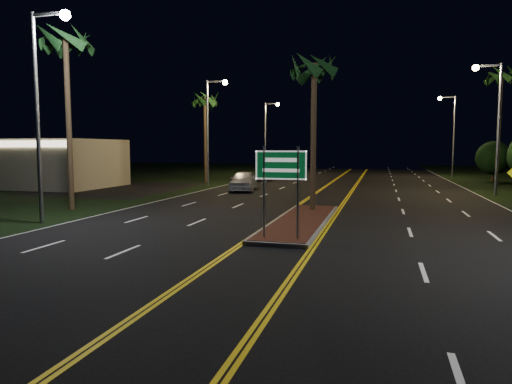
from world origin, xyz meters
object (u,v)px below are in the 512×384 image
(streetlight_left_near, at_px, (44,92))
(streetlight_left_mid, at_px, (212,120))
(streetlight_right_mid, at_px, (493,113))
(palm_right_far, at_px, (501,77))
(palm_left_near, at_px, (66,43))
(palm_median, at_px, (314,68))
(palm_left_far, at_px, (205,100))
(streetlight_right_far, at_px, (450,126))
(shrub_far, at_px, (494,158))
(car_far, at_px, (266,174))
(commercial_building, at_px, (28,163))
(median_island, at_px, (301,221))
(highway_sign, at_px, (281,174))
(car_near, at_px, (243,179))
(streetlight_left_far, at_px, (268,129))

(streetlight_left_near, xyz_separation_m, streetlight_left_mid, (0.00, 20.00, 0.00))
(streetlight_right_mid, bearing_deg, palm_right_far, 74.71)
(streetlight_right_mid, relative_size, palm_left_near, 0.92)
(palm_median, xyz_separation_m, palm_left_far, (-12.80, 17.50, 0.47))
(palm_right_far, bearing_deg, palm_left_far, -175.53)
(streetlight_right_far, xyz_separation_m, shrub_far, (3.19, -6.00, -3.32))
(car_far, bearing_deg, palm_left_far, -146.19)
(streetlight_left_mid, height_order, palm_median, streetlight_left_mid)
(streetlight_right_far, height_order, palm_left_near, palm_left_near)
(commercial_building, xyz_separation_m, palm_median, (26.00, -9.49, 5.27))
(palm_left_near, bearing_deg, commercial_building, 138.39)
(streetlight_left_mid, xyz_separation_m, palm_left_far, (-2.19, 4.00, 2.09))
(median_island, xyz_separation_m, commercial_building, (-26.00, 12.99, 1.92))
(streetlight_right_far, height_order, shrub_far, streetlight_right_far)
(streetlight_right_mid, relative_size, palm_median, 1.08)
(streetlight_left_mid, distance_m, shrub_far, 27.40)
(median_island, xyz_separation_m, highway_sign, (0.00, -4.20, 2.32))
(highway_sign, relative_size, streetlight_right_far, 0.36)
(palm_right_far, bearing_deg, streetlight_left_mid, -165.63)
(streetlight_right_far, distance_m, palm_median, 33.28)
(median_island, relative_size, car_near, 1.89)
(streetlight_right_far, relative_size, palm_left_far, 1.02)
(palm_left_far, height_order, car_far, palm_left_far)
(palm_right_far, relative_size, car_near, 1.90)
(palm_right_far, xyz_separation_m, car_near, (-19.72, -8.98, -8.24))
(highway_sign, height_order, palm_left_far, palm_left_far)
(streetlight_left_mid, distance_m, streetlight_right_far, 27.83)
(palm_right_far, bearing_deg, streetlight_right_far, 100.33)
(streetlight_left_mid, bearing_deg, highway_sign, -63.41)
(streetlight_right_far, relative_size, car_near, 1.66)
(commercial_building, xyz_separation_m, car_far, (18.10, 11.96, -1.29))
(palm_left_near, bearing_deg, streetlight_right_mid, 31.20)
(streetlight_right_mid, xyz_separation_m, shrub_far, (3.19, 14.00, -3.32))
(palm_median, relative_size, car_far, 1.94)
(streetlight_left_mid, xyz_separation_m, palm_left_near, (-1.89, -16.00, 3.02))
(median_island, relative_size, palm_right_far, 1.00)
(streetlight_left_near, xyz_separation_m, streetlight_left_far, (0.00, 40.00, 0.00))
(highway_sign, distance_m, streetlight_left_near, 11.17)
(streetlight_left_near, relative_size, palm_left_near, 0.92)
(shrub_far, bearing_deg, highway_sign, -112.57)
(streetlight_left_far, bearing_deg, car_near, -80.86)
(streetlight_left_near, xyz_separation_m, car_far, (2.71, 27.95, -4.94))
(commercial_building, distance_m, streetlight_right_far, 42.88)
(streetlight_left_near, bearing_deg, streetlight_left_far, 90.00)
(palm_right_far, bearing_deg, car_far, 174.61)
(commercial_building, relative_size, streetlight_right_mid, 1.67)
(palm_left_near, distance_m, palm_left_far, 20.02)
(median_island, xyz_separation_m, palm_left_far, (-12.80, 21.00, 7.66))
(palm_right_far, relative_size, car_far, 2.41)
(streetlight_right_mid, distance_m, palm_right_far, 9.00)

